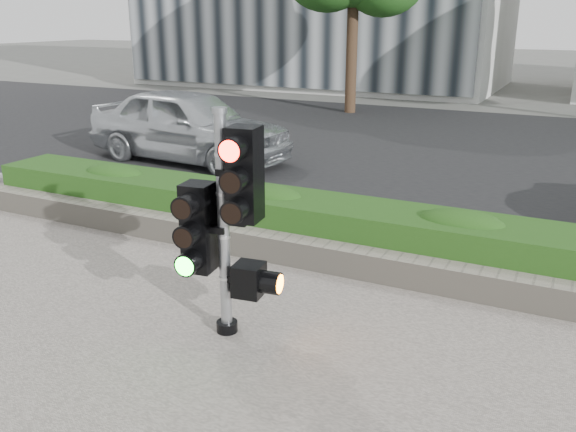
{
  "coord_description": "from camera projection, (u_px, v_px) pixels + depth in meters",
  "views": [
    {
      "loc": [
        2.73,
        -4.72,
        3.09
      ],
      "look_at": [
        0.09,
        0.6,
        1.14
      ],
      "focal_mm": 38.0,
      "sensor_mm": 36.0,
      "label": 1
    }
  ],
  "objects": [
    {
      "name": "traffic_signal",
      "position": [
        228.0,
        213.0,
        5.84
      ],
      "size": [
        0.81,
        0.63,
        2.27
      ],
      "rotation": [
        0.0,
        0.0,
        0.13
      ],
      "color": "black",
      "rests_on": "sidewalk"
    },
    {
      "name": "ground",
      "position": [
        253.0,
        338.0,
        6.13
      ],
      "size": [
        120.0,
        120.0,
        0.0
      ],
      "primitive_type": "plane",
      "color": "#51514C",
      "rests_on": "ground"
    },
    {
      "name": "curb",
      "position": [
        361.0,
        236.0,
        8.79
      ],
      "size": [
        60.0,
        0.25,
        0.12
      ],
      "primitive_type": "cube",
      "color": "gray",
      "rests_on": "ground"
    },
    {
      "name": "stone_wall",
      "position": [
        327.0,
        256.0,
        7.69
      ],
      "size": [
        12.0,
        0.32,
        0.34
      ],
      "primitive_type": "cube",
      "color": "gray",
      "rests_on": "sidewalk"
    },
    {
      "name": "hedge",
      "position": [
        346.0,
        228.0,
        8.19
      ],
      "size": [
        12.0,
        1.0,
        0.68
      ],
      "primitive_type": "cube",
      "color": "#367122",
      "rests_on": "sidewalk"
    },
    {
      "name": "car_silver",
      "position": [
        188.0,
        125.0,
        13.31
      ],
      "size": [
        4.84,
        2.29,
        1.6
      ],
      "primitive_type": "imported",
      "rotation": [
        0.0,
        0.0,
        1.48
      ],
      "color": "#B8BCC0",
      "rests_on": "road"
    },
    {
      "name": "road",
      "position": [
        458.0,
        150.0,
        14.64
      ],
      "size": [
        60.0,
        13.0,
        0.02
      ],
      "primitive_type": "cube",
      "color": "black",
      "rests_on": "ground"
    }
  ]
}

